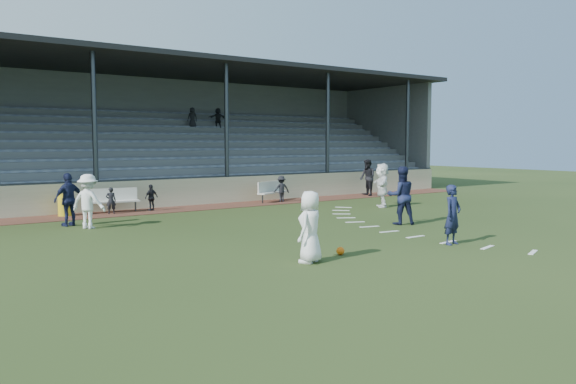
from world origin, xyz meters
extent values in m
plane|color=#283817|center=(0.00, 0.00, 0.00)|extent=(90.00, 90.00, 0.00)
cube|color=#502A20|center=(0.00, 10.50, 0.01)|extent=(34.00, 2.00, 0.02)
cube|color=beige|center=(0.00, 11.55, 0.60)|extent=(34.00, 0.18, 1.20)
cube|color=beige|center=(-2.58, 10.84, 0.45)|extent=(2.03, 0.63, 0.06)
cube|color=beige|center=(-2.58, 11.06, 0.70)|extent=(1.99, 0.30, 0.54)
cylinder|color=#32363A|center=(-3.42, 10.94, 0.22)|extent=(0.06, 0.06, 0.40)
cylinder|color=#32363A|center=(-1.73, 10.74, 0.22)|extent=(0.06, 0.06, 0.40)
cube|color=beige|center=(4.87, 10.66, 0.45)|extent=(1.99, 1.19, 0.06)
cube|color=beige|center=(4.87, 10.88, 0.70)|extent=(1.85, 0.88, 0.54)
cylinder|color=#32363A|center=(4.10, 10.32, 0.22)|extent=(0.06, 0.06, 0.40)
cylinder|color=#32363A|center=(5.65, 11.01, 0.22)|extent=(0.06, 0.06, 0.40)
cylinder|color=gold|center=(-4.41, 10.89, 0.43)|extent=(0.52, 0.52, 0.83)
sphere|color=orange|center=(-0.72, -0.76, 0.10)|extent=(0.20, 0.20, 0.20)
imported|color=white|center=(-1.85, -1.01, 0.84)|extent=(0.97, 0.86, 1.67)
imported|color=#161C3D|center=(2.73, -1.42, 0.82)|extent=(0.65, 0.47, 1.64)
imported|color=#161C3D|center=(4.40, 2.06, 0.99)|extent=(1.20, 1.11, 1.98)
imported|color=white|center=(-4.55, 7.26, 0.88)|extent=(1.24, 1.29, 1.77)
imported|color=#161C3D|center=(-4.92, 8.20, 0.89)|extent=(1.12, 0.71, 1.78)
imported|color=white|center=(7.58, 6.17, 0.95)|extent=(1.52, 1.74, 1.90)
imported|color=black|center=(10.60, 10.28, 0.97)|extent=(0.93, 1.08, 1.91)
imported|color=black|center=(-2.81, 10.45, 0.54)|extent=(0.44, 0.35, 1.04)
imported|color=black|center=(-1.13, 10.55, 0.56)|extent=(0.68, 0.44, 1.07)
imported|color=black|center=(5.17, 10.35, 0.63)|extent=(0.87, 0.61, 1.22)
cube|color=slate|center=(0.00, 12.10, 0.60)|extent=(34.00, 0.80, 1.20)
cube|color=gray|center=(0.00, 12.20, 1.25)|extent=(33.00, 0.28, 0.10)
cube|color=slate|center=(0.00, 12.90, 0.80)|extent=(34.00, 0.80, 1.60)
cube|color=gray|center=(0.00, 13.00, 1.65)|extent=(33.00, 0.28, 0.10)
cube|color=slate|center=(0.00, 13.70, 1.00)|extent=(34.00, 0.80, 2.00)
cube|color=gray|center=(0.00, 13.80, 2.05)|extent=(33.00, 0.28, 0.10)
cube|color=slate|center=(0.00, 14.50, 1.20)|extent=(34.00, 0.80, 2.40)
cube|color=gray|center=(0.00, 14.60, 2.45)|extent=(33.00, 0.28, 0.10)
cube|color=slate|center=(0.00, 15.30, 1.40)|extent=(34.00, 0.80, 2.80)
cube|color=gray|center=(0.00, 15.40, 2.85)|extent=(33.00, 0.28, 0.10)
cube|color=slate|center=(0.00, 16.10, 1.60)|extent=(34.00, 0.80, 3.20)
cube|color=gray|center=(0.00, 16.20, 3.25)|extent=(33.00, 0.28, 0.10)
cube|color=slate|center=(0.00, 16.90, 1.80)|extent=(34.00, 0.80, 3.60)
cube|color=gray|center=(0.00, 17.00, 3.65)|extent=(33.00, 0.28, 0.10)
cube|color=slate|center=(0.00, 17.70, 2.00)|extent=(34.00, 0.80, 4.00)
cube|color=gray|center=(0.00, 17.80, 4.05)|extent=(33.00, 0.28, 0.10)
cube|color=slate|center=(0.00, 18.50, 2.20)|extent=(34.00, 0.80, 4.40)
cube|color=gray|center=(0.00, 18.60, 4.45)|extent=(33.00, 0.28, 0.10)
cube|color=slate|center=(0.00, 19.10, 3.20)|extent=(34.00, 0.40, 6.40)
cube|color=slate|center=(16.85, 15.50, 3.20)|extent=(0.30, 7.80, 6.40)
cube|color=black|center=(0.00, 15.20, 6.50)|extent=(34.60, 9.00, 0.22)
cylinder|color=#32363A|center=(-3.00, 11.65, 3.25)|extent=(0.20, 0.20, 6.50)
cylinder|color=#32363A|center=(3.00, 11.65, 3.25)|extent=(0.20, 0.20, 6.50)
cylinder|color=#32363A|center=(9.00, 11.65, 3.25)|extent=(0.20, 0.20, 6.50)
cylinder|color=#32363A|center=(15.00, 11.65, 3.25)|extent=(0.20, 0.20, 6.50)
cylinder|color=#32363A|center=(0.00, 11.55, 1.25)|extent=(34.00, 0.05, 0.05)
imported|color=black|center=(3.83, 16.94, 4.15)|extent=(0.57, 0.40, 1.10)
imported|color=black|center=(5.39, 16.94, 4.17)|extent=(1.09, 0.50, 1.13)
cube|color=white|center=(6.12, 7.01, 0.01)|extent=(0.54, 0.61, 0.01)
cube|color=white|center=(5.29, 6.22, 0.01)|extent=(0.59, 0.56, 0.01)
cube|color=white|center=(4.57, 5.34, 0.01)|extent=(0.64, 0.51, 0.01)
cube|color=white|center=(3.96, 4.38, 0.01)|extent=(0.67, 0.44, 0.01)
cube|color=white|center=(3.48, 3.34, 0.01)|extent=(0.70, 0.37, 0.01)
cube|color=white|center=(3.13, 2.26, 0.01)|extent=(0.71, 0.29, 0.01)
cube|color=white|center=(2.92, 1.14, 0.01)|extent=(0.71, 0.21, 0.01)
cube|color=white|center=(2.85, 0.00, 0.01)|extent=(0.70, 0.12, 0.01)
cube|color=white|center=(2.92, -1.14, 0.01)|extent=(0.71, 0.21, 0.01)
cube|color=white|center=(3.13, -2.26, 0.01)|extent=(0.71, 0.29, 0.01)
cube|color=white|center=(3.48, -3.34, 0.01)|extent=(0.70, 0.37, 0.01)
camera|label=1|loc=(-9.69, -11.21, 2.77)|focal=35.00mm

